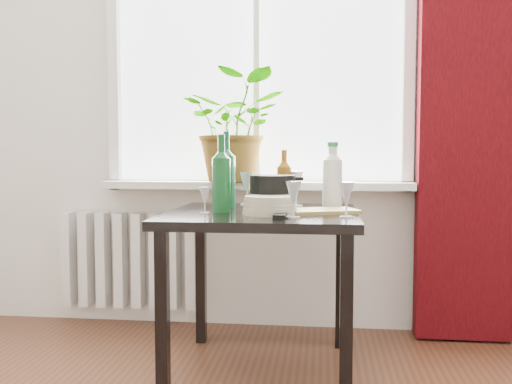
# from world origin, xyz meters

# --- Properties ---
(window) EXTENTS (1.72, 0.08, 1.62)m
(window) POSITION_xyz_m (0.00, 2.22, 1.60)
(window) COLOR white
(window) RESTS_ON ground
(windowsill) EXTENTS (1.72, 0.20, 0.04)m
(windowsill) POSITION_xyz_m (0.00, 2.15, 0.82)
(windowsill) COLOR white
(windowsill) RESTS_ON ground
(curtain) EXTENTS (0.50, 0.12, 2.56)m
(curtain) POSITION_xyz_m (1.12, 2.12, 1.30)
(curtain) COLOR #330408
(curtain) RESTS_ON ground
(radiator) EXTENTS (0.80, 0.10, 0.55)m
(radiator) POSITION_xyz_m (-0.75, 2.18, 0.38)
(radiator) COLOR white
(radiator) RESTS_ON ground
(table) EXTENTS (0.85, 0.85, 0.74)m
(table) POSITION_xyz_m (0.10, 1.55, 0.65)
(table) COLOR black
(table) RESTS_ON ground
(potted_plant) EXTENTS (0.56, 0.49, 0.60)m
(potted_plant) POSITION_xyz_m (-0.10, 2.10, 1.15)
(potted_plant) COLOR #297B20
(potted_plant) RESTS_ON windowsill
(wine_bottle_left) EXTENTS (0.10, 0.10, 0.36)m
(wine_bottle_left) POSITION_xyz_m (-0.08, 1.51, 0.92)
(wine_bottle_left) COLOR #0E491C
(wine_bottle_left) RESTS_ON table
(wine_bottle_right) EXTENTS (0.10, 0.10, 0.38)m
(wine_bottle_right) POSITION_xyz_m (-0.09, 1.73, 0.93)
(wine_bottle_right) COLOR #0D4423
(wine_bottle_right) RESTS_ON table
(bottle_amber) EXTENTS (0.09, 0.09, 0.29)m
(bottle_amber) POSITION_xyz_m (0.18, 1.79, 0.88)
(bottle_amber) COLOR brown
(bottle_amber) RESTS_ON table
(cleaning_bottle) EXTENTS (0.12, 0.12, 0.33)m
(cleaning_bottle) POSITION_xyz_m (0.42, 1.73, 0.90)
(cleaning_bottle) COLOR silver
(cleaning_bottle) RESTS_ON table
(wineglass_front_right) EXTENTS (0.08, 0.08, 0.15)m
(wineglass_front_right) POSITION_xyz_m (0.25, 1.31, 0.82)
(wineglass_front_right) COLOR silver
(wineglass_front_right) RESTS_ON table
(wineglass_far_right) EXTENTS (0.07, 0.07, 0.15)m
(wineglass_far_right) POSITION_xyz_m (0.47, 1.35, 0.82)
(wineglass_far_right) COLOR silver
(wineglass_far_right) RESTS_ON table
(wineglass_back_center) EXTENTS (0.10, 0.10, 0.18)m
(wineglass_back_center) POSITION_xyz_m (0.24, 1.82, 0.83)
(wineglass_back_center) COLOR silver
(wineglass_back_center) RESTS_ON table
(wineglass_back_left) EXTENTS (0.08, 0.08, 0.17)m
(wineglass_back_left) POSITION_xyz_m (-0.01, 1.87, 0.83)
(wineglass_back_left) COLOR silver
(wineglass_back_left) RESTS_ON table
(wineglass_front_left) EXTENTS (0.06, 0.06, 0.12)m
(wineglass_front_left) POSITION_xyz_m (-0.14, 1.43, 0.80)
(wineglass_front_left) COLOR silver
(wineglass_front_left) RESTS_ON table
(plate_stack) EXTENTS (0.28, 0.28, 0.08)m
(plate_stack) POSITION_xyz_m (0.14, 1.44, 0.78)
(plate_stack) COLOR beige
(plate_stack) RESTS_ON table
(fondue_pot) EXTENTS (0.28, 0.26, 0.16)m
(fondue_pot) POSITION_xyz_m (0.14, 1.60, 0.82)
(fondue_pot) COLOR black
(fondue_pot) RESTS_ON table
(tv_remote) EXTENTS (0.05, 0.17, 0.02)m
(tv_remote) POSITION_xyz_m (0.20, 1.33, 0.75)
(tv_remote) COLOR black
(tv_remote) RESTS_ON table
(cutting_board) EXTENTS (0.35, 0.28, 0.02)m
(cutting_board) POSITION_xyz_m (0.37, 1.53, 0.75)
(cutting_board) COLOR #A18948
(cutting_board) RESTS_ON table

